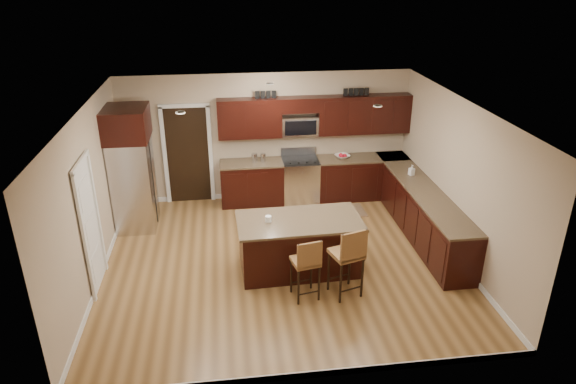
{
  "coord_description": "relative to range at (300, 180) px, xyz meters",
  "views": [
    {
      "loc": [
        -0.88,
        -7.53,
        4.69
      ],
      "look_at": [
        0.15,
        0.4,
        1.12
      ],
      "focal_mm": 32.0,
      "sensor_mm": 36.0,
      "label": 1
    }
  ],
  "objects": [
    {
      "name": "letter_decor",
      "position": [
        0.22,
        0.13,
        1.82
      ],
      "size": [
        2.2,
        0.03,
        0.15
      ],
      "primitive_type": null,
      "color": "black",
      "rests_on": "upper_cabinets"
    },
    {
      "name": "stool_right",
      "position": [
        0.19,
        -3.56,
        0.26
      ],
      "size": [
        0.55,
        0.55,
        1.17
      ],
      "rotation": [
        0.0,
        0.0,
        0.3
      ],
      "color": "olive",
      "rests_on": "floor"
    },
    {
      "name": "canister_tall",
      "position": [
        -0.96,
        -0.0,
        0.54
      ],
      "size": [
        0.12,
        0.12,
        0.19
      ],
      "primitive_type": "cylinder",
      "color": "silver",
      "rests_on": "base_cabinets"
    },
    {
      "name": "stool_mid",
      "position": [
        -0.44,
        -3.56,
        0.17
      ],
      "size": [
        0.45,
        0.45,
        1.03
      ],
      "rotation": [
        0.0,
        0.0,
        0.2
      ],
      "color": "olive",
      "rests_on": "floor"
    },
    {
      "name": "pantry_door",
      "position": [
        -3.66,
        -2.75,
        0.55
      ],
      "size": [
        0.03,
        0.8,
        2.04
      ],
      "primitive_type": "cube",
      "color": "white",
      "rests_on": "floor"
    },
    {
      "name": "base_cabinets",
      "position": [
        1.22,
        -1.01,
        -0.01
      ],
      "size": [
        4.02,
        3.96,
        0.92
      ],
      "color": "black",
      "rests_on": "floor"
    },
    {
      "name": "range",
      "position": [
        0.0,
        0.0,
        0.0
      ],
      "size": [
        0.76,
        0.64,
        1.11
      ],
      "color": "silver",
      "rests_on": "floor"
    },
    {
      "name": "floor",
      "position": [
        -0.68,
        -2.45,
        -0.47
      ],
      "size": [
        6.0,
        6.0,
        0.0
      ],
      "primitive_type": "plane",
      "color": "olive",
      "rests_on": "ground"
    },
    {
      "name": "fruit_bowl",
      "position": [
        0.9,
        -0.0,
        0.48
      ],
      "size": [
        0.38,
        0.38,
        0.07
      ],
      "primitive_type": "imported",
      "rotation": [
        0.0,
        0.0,
        0.35
      ],
      "color": "silver",
      "rests_on": "base_cabinets"
    },
    {
      "name": "wall_right",
      "position": [
        2.32,
        -2.45,
        0.88
      ],
      "size": [
        0.0,
        5.5,
        5.5
      ],
      "primitive_type": "plane",
      "rotation": [
        1.57,
        0.0,
        -1.57
      ],
      "color": "tan",
      "rests_on": "floor"
    },
    {
      "name": "upper_cabinets",
      "position": [
        0.36,
        0.13,
        1.37
      ],
      "size": [
        4.0,
        0.33,
        0.8
      ],
      "color": "black",
      "rests_on": "wall_back"
    },
    {
      "name": "microwave",
      "position": [
        0.0,
        0.15,
        1.15
      ],
      "size": [
        0.76,
        0.31,
        0.4
      ],
      "primitive_type": "cube",
      "color": "silver",
      "rests_on": "upper_cabinets"
    },
    {
      "name": "wall_left",
      "position": [
        -3.68,
        -2.45,
        0.88
      ],
      "size": [
        0.0,
        5.5,
        5.5
      ],
      "primitive_type": "plane",
      "rotation": [
        1.57,
        0.0,
        1.57
      ],
      "color": "tan",
      "rests_on": "floor"
    },
    {
      "name": "ceiling",
      "position": [
        -0.68,
        -2.45,
        2.23
      ],
      "size": [
        6.0,
        6.0,
        0.0
      ],
      "primitive_type": "plane",
      "rotation": [
        3.14,
        0.0,
        0.0
      ],
      "color": "silver",
      "rests_on": "wall_back"
    },
    {
      "name": "wall_back",
      "position": [
        -0.68,
        0.3,
        0.88
      ],
      "size": [
        6.0,
        0.0,
        6.0
      ],
      "primitive_type": "plane",
      "rotation": [
        1.57,
        0.0,
        0.0
      ],
      "color": "tan",
      "rests_on": "floor"
    },
    {
      "name": "island_jar",
      "position": [
        -0.93,
        -2.72,
        0.5
      ],
      "size": [
        0.1,
        0.1,
        0.1
      ],
      "primitive_type": "cylinder",
      "color": "white",
      "rests_on": "island"
    },
    {
      "name": "island",
      "position": [
        -0.43,
        -2.72,
        -0.04
      ],
      "size": [
        2.04,
        1.12,
        0.92
      ],
      "rotation": [
        0.0,
        0.0,
        0.03
      ],
      "color": "black",
      "rests_on": "floor"
    },
    {
      "name": "floor_mat",
      "position": [
        0.77,
        -0.7,
        -0.47
      ],
      "size": [
        0.97,
        0.67,
        0.01
      ],
      "primitive_type": "cube",
      "rotation": [
        0.0,
        0.0,
        0.05
      ],
      "color": "brown",
      "rests_on": "floor"
    },
    {
      "name": "canister_short",
      "position": [
        -0.78,
        -0.0,
        0.54
      ],
      "size": [
        0.11,
        0.11,
        0.18
      ],
      "primitive_type": "cylinder",
      "color": "silver",
      "rests_on": "base_cabinets"
    },
    {
      "name": "soap_bottle",
      "position": [
        2.02,
        -1.1,
        0.55
      ],
      "size": [
        0.12,
        0.12,
        0.21
      ],
      "primitive_type": "imported",
      "rotation": [
        0.0,
        0.0,
        0.27
      ],
      "color": "#B2B2B2",
      "rests_on": "base_cabinets"
    },
    {
      "name": "doorway",
      "position": [
        -2.33,
        0.28,
        0.56
      ],
      "size": [
        0.85,
        0.03,
        2.06
      ],
      "primitive_type": "cube",
      "color": "black",
      "rests_on": "floor"
    },
    {
      "name": "refrigerator",
      "position": [
        -3.3,
        -0.76,
        0.74
      ],
      "size": [
        0.79,
        0.94,
        2.35
      ],
      "color": "silver",
      "rests_on": "floor"
    }
  ]
}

